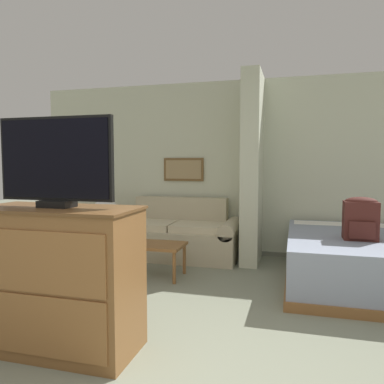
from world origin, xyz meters
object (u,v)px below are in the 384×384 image
(coffee_table, at_px, (158,248))
(tv_dresser, at_px, (59,279))
(bed, at_px, (370,260))
(table_lamp, at_px, (105,200))
(backpack, at_px, (361,218))
(tv, at_px, (56,162))
(couch, at_px, (176,236))

(coffee_table, xyz_separation_m, tv_dresser, (-0.08, -1.85, 0.18))
(coffee_table, height_order, bed, bed)
(table_lamp, xyz_separation_m, backpack, (3.48, -0.91, -0.01))
(coffee_table, height_order, tv, tv)
(coffee_table, relative_size, backpack, 1.36)
(backpack, bearing_deg, tv, -140.65)
(tv_dresser, height_order, bed, tv_dresser)
(table_lamp, height_order, backpack, backpack)
(backpack, bearing_deg, bed, 59.50)
(tv, relative_size, backpack, 1.97)
(couch, bearing_deg, coffee_table, -84.60)
(couch, xyz_separation_m, tv, (0.01, -2.84, 1.07))
(backpack, bearing_deg, tv_dresser, -140.64)
(coffee_table, height_order, tv_dresser, tv_dresser)
(coffee_table, relative_size, bed, 0.30)
(table_lamp, bearing_deg, backpack, -14.72)
(coffee_table, bearing_deg, tv, -92.48)
(coffee_table, bearing_deg, table_lamp, 141.41)
(table_lamp, xyz_separation_m, tv_dresser, (1.15, -2.83, -0.28))
(coffee_table, bearing_deg, couch, 95.40)
(table_lamp, xyz_separation_m, bed, (3.64, -0.64, -0.52))
(table_lamp, relative_size, tv_dresser, 0.33)
(bed, bearing_deg, table_lamp, 170.00)
(coffee_table, relative_size, tv_dresser, 0.52)
(couch, bearing_deg, backpack, -21.51)
(table_lamp, bearing_deg, tv_dresser, -67.94)
(tv_dresser, xyz_separation_m, bed, (2.49, 2.19, -0.24))
(coffee_table, distance_m, table_lamp, 1.63)
(bed, bearing_deg, tv, -138.77)
(coffee_table, xyz_separation_m, backpack, (2.25, 0.06, 0.45))
(coffee_table, distance_m, tv, 2.12)
(table_lamp, distance_m, tv, 3.10)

